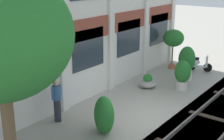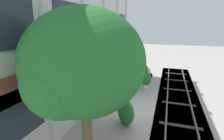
# 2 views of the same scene
# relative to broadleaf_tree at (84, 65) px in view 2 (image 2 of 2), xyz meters

# --- Properties ---
(ground_plane) EXTENTS (80.00, 80.00, 0.00)m
(ground_plane) POSITION_rel_broadleaf_tree_xyz_m (5.41, -0.96, -3.82)
(ground_plane) COLOR #9E998E
(apartment_facade) EXTENTS (15.60, 0.64, 8.32)m
(apartment_facade) POSITION_rel_broadleaf_tree_xyz_m (5.41, 2.22, 0.31)
(apartment_facade) COLOR silver
(apartment_facade) RESTS_ON ground
(rail_tracks) EXTENTS (23.24, 2.80, 0.43)m
(rail_tracks) POSITION_rel_broadleaf_tree_xyz_m (5.41, -3.24, -3.96)
(rail_tracks) COLOR #423F3A
(rail_tracks) RESTS_ON ground
(broadleaf_tree) EXTENTS (3.84, 3.66, 5.55)m
(broadleaf_tree) POSITION_rel_broadleaf_tree_xyz_m (0.00, 0.00, 0.00)
(broadleaf_tree) COLOR brown
(broadleaf_tree) RESTS_ON ground
(potted_plant_low_pan) EXTENTS (1.19, 1.19, 2.28)m
(potted_plant_low_pan) POSITION_rel_broadleaf_tree_xyz_m (11.70, 1.12, -2.09)
(potted_plant_low_pan) COLOR #B76647
(potted_plant_low_pan) RESTS_ON ground
(potted_plant_fluted_column) EXTENTS (0.85, 0.85, 1.79)m
(potted_plant_fluted_column) POSITION_rel_broadleaf_tree_xyz_m (10.26, -0.40, -2.82)
(potted_plant_fluted_column) COLOR beige
(potted_plant_fluted_column) RESTS_ON ground
(potted_plant_wide_bowl) EXTENTS (0.86, 0.86, 0.68)m
(potted_plant_wide_bowl) POSITION_rel_broadleaf_tree_xyz_m (8.15, 0.62, -3.58)
(potted_plant_wide_bowl) COLOR gray
(potted_plant_wide_bowl) RESTS_ON ground
(potted_plant_glazed_jar) EXTENTS (0.77, 0.77, 1.43)m
(potted_plant_glazed_jar) POSITION_rel_broadleaf_tree_xyz_m (8.92, -0.82, -3.04)
(potted_plant_glazed_jar) COLOR beige
(potted_plant_glazed_jar) RESTS_ON ground
(scooter_near_curb) EXTENTS (0.68, 1.33, 0.98)m
(scooter_near_curb) POSITION_rel_broadleaf_tree_xyz_m (12.14, -0.30, -3.39)
(scooter_near_curb) COLOR black
(scooter_near_curb) RESTS_ON ground
(resident_by_doorway) EXTENTS (0.53, 0.34, 1.63)m
(resident_by_doorway) POSITION_rel_broadleaf_tree_xyz_m (2.99, 1.42, -2.95)
(resident_by_doorway) COLOR #282833
(resident_by_doorway) RESTS_ON ground
(topiary_hedge) EXTENTS (1.30, 1.31, 1.33)m
(topiary_hedge) POSITION_rel_broadleaf_tree_xyz_m (3.39, -0.50, -3.16)
(topiary_hedge) COLOR #236B28
(topiary_hedge) RESTS_ON ground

